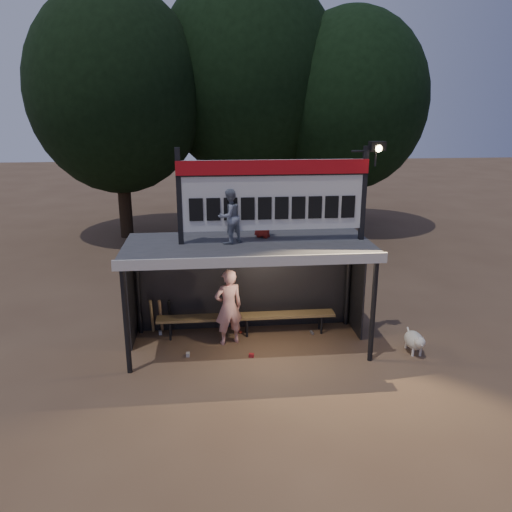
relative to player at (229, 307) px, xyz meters
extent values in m
plane|color=brown|center=(0.42, -0.18, -0.84)|extent=(80.00, 80.00, 0.00)
imported|color=white|center=(0.00, 0.00, 0.00)|extent=(0.70, 0.56, 1.69)
imported|color=gray|center=(0.03, -0.21, 2.03)|extent=(0.68, 0.66, 1.10)
imported|color=#A22119|center=(0.75, 0.20, 1.93)|extent=(0.53, 0.49, 0.91)
cube|color=#39393C|center=(0.42, -0.18, 1.42)|extent=(5.00, 2.00, 0.12)
cube|color=silver|center=(0.42, -1.20, 1.38)|extent=(5.10, 0.06, 0.20)
cylinder|color=black|center=(-1.98, -1.08, 0.26)|extent=(0.10, 0.10, 2.20)
cylinder|color=black|center=(2.82, -1.08, 0.26)|extent=(0.10, 0.10, 2.20)
cylinder|color=black|center=(-1.98, 0.72, 0.26)|extent=(0.10, 0.10, 2.20)
cylinder|color=black|center=(2.82, 0.72, 0.26)|extent=(0.10, 0.10, 2.20)
cube|color=black|center=(0.42, 0.82, 0.26)|extent=(5.00, 0.04, 2.20)
cube|color=black|center=(-2.08, 0.32, 0.26)|extent=(0.04, 1.00, 2.20)
cube|color=black|center=(2.92, 0.32, 0.26)|extent=(0.04, 1.00, 2.20)
cylinder|color=black|center=(0.42, 0.82, 1.31)|extent=(5.00, 0.06, 0.06)
cube|color=black|center=(-0.93, -0.18, 2.43)|extent=(0.10, 0.10, 1.90)
cube|color=black|center=(2.77, -0.18, 2.43)|extent=(0.10, 0.10, 1.90)
cube|color=silver|center=(0.92, -0.18, 2.43)|extent=(3.80, 0.08, 1.40)
cube|color=#B30C13|center=(0.92, -0.23, 2.99)|extent=(3.80, 0.04, 0.28)
cube|color=black|center=(0.92, -0.23, 2.84)|extent=(3.80, 0.02, 0.03)
cube|color=black|center=(-0.61, -0.23, 2.18)|extent=(0.27, 0.03, 0.45)
cube|color=black|center=(-0.27, -0.23, 2.18)|extent=(0.27, 0.03, 0.45)
cube|color=black|center=(0.07, -0.23, 2.18)|extent=(0.27, 0.03, 0.45)
cube|color=black|center=(0.41, -0.23, 2.18)|extent=(0.27, 0.03, 0.45)
cube|color=black|center=(0.75, -0.23, 2.18)|extent=(0.27, 0.03, 0.45)
cube|color=black|center=(1.09, -0.23, 2.18)|extent=(0.27, 0.03, 0.45)
cube|color=black|center=(1.43, -0.23, 2.18)|extent=(0.27, 0.03, 0.45)
cube|color=black|center=(1.77, -0.23, 2.18)|extent=(0.27, 0.03, 0.45)
cube|color=black|center=(2.11, -0.23, 2.18)|extent=(0.27, 0.03, 0.45)
cube|color=black|center=(2.45, -0.23, 2.18)|extent=(0.27, 0.03, 0.45)
cylinder|color=black|center=(2.72, -0.18, 3.28)|extent=(0.50, 0.04, 0.04)
cylinder|color=black|center=(2.97, -0.18, 3.13)|extent=(0.04, 0.04, 0.30)
cube|color=black|center=(2.97, -0.23, 3.38)|extent=(0.30, 0.22, 0.18)
sphere|color=#FFD88C|center=(2.97, -0.32, 3.34)|extent=(0.14, 0.14, 0.14)
cube|color=olive|center=(0.42, 0.37, -0.39)|extent=(4.00, 0.35, 0.06)
cylinder|color=black|center=(-1.28, 0.25, -0.62)|extent=(0.05, 0.05, 0.45)
cylinder|color=black|center=(-1.28, 0.49, -0.62)|extent=(0.05, 0.05, 0.45)
cylinder|color=black|center=(0.42, 0.25, -0.62)|extent=(0.05, 0.05, 0.45)
cylinder|color=black|center=(0.42, 0.49, -0.62)|extent=(0.05, 0.05, 0.45)
cylinder|color=black|center=(2.12, 0.25, -0.62)|extent=(0.05, 0.05, 0.45)
cylinder|color=black|center=(2.12, 0.49, -0.62)|extent=(0.05, 0.05, 0.45)
cylinder|color=black|center=(-3.58, 9.82, 1.03)|extent=(0.50, 0.50, 3.74)
ellipsoid|color=black|center=(-3.58, 9.82, 4.68)|extent=(6.46, 6.46, 7.48)
cylinder|color=black|center=(1.42, 11.32, 1.25)|extent=(0.50, 0.50, 4.18)
ellipsoid|color=black|center=(1.42, 11.32, 5.33)|extent=(7.22, 7.22, 8.36)
cylinder|color=black|center=(5.42, 10.32, 0.92)|extent=(0.50, 0.50, 3.52)
ellipsoid|color=black|center=(5.42, 10.32, 4.36)|extent=(6.08, 6.08, 7.04)
ellipsoid|color=beige|center=(3.84, -0.82, -0.57)|extent=(0.36, 0.58, 0.36)
sphere|color=white|center=(3.84, -1.10, -0.48)|extent=(0.22, 0.22, 0.22)
cone|color=beige|center=(3.84, -1.20, -0.50)|extent=(0.10, 0.10, 0.10)
cone|color=beige|center=(3.79, -1.12, -0.38)|extent=(0.06, 0.06, 0.07)
cone|color=beige|center=(3.89, -1.12, -0.38)|extent=(0.06, 0.06, 0.07)
cylinder|color=white|center=(3.76, -1.00, -0.75)|extent=(0.05, 0.05, 0.18)
cylinder|color=beige|center=(3.92, -1.00, -0.75)|extent=(0.05, 0.05, 0.18)
cylinder|color=silver|center=(3.76, -0.64, -0.75)|extent=(0.05, 0.05, 0.18)
cylinder|color=beige|center=(3.92, -0.64, -0.75)|extent=(0.05, 0.05, 0.18)
cylinder|color=white|center=(3.84, -0.52, -0.50)|extent=(0.04, 0.16, 0.14)
cylinder|color=#9A7A48|center=(-1.71, 0.64, -0.41)|extent=(0.07, 0.27, 0.84)
cylinder|color=#A3784C|center=(-1.51, 0.64, -0.41)|extent=(0.08, 0.30, 0.83)
cylinder|color=black|center=(-1.31, 0.64, -0.41)|extent=(0.07, 0.33, 0.83)
cube|color=#AE1D21|center=(0.43, -0.71, -0.80)|extent=(0.11, 0.09, 0.08)
cylinder|color=#A0A1A5|center=(1.90, 0.25, -0.81)|extent=(0.08, 0.13, 0.07)
cube|color=beige|center=(-0.88, -0.54, -0.80)|extent=(0.08, 0.10, 0.08)
cylinder|color=#AD311D|center=(0.27, 0.47, -0.81)|extent=(0.12, 0.14, 0.07)
cube|color=#B2B1B6|center=(-1.54, 0.58, -0.80)|extent=(0.08, 0.11, 0.08)
camera|label=1|loc=(-0.41, -9.94, 4.09)|focal=35.00mm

